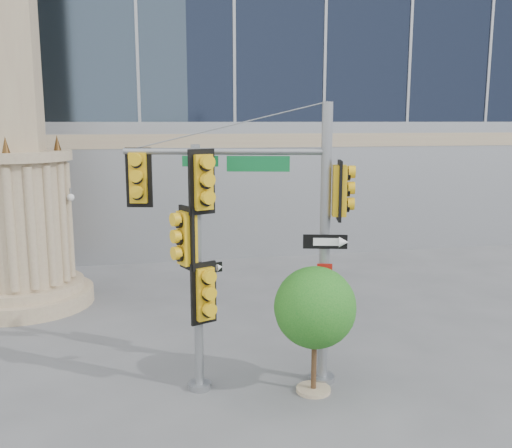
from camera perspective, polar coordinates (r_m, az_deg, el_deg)
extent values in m
plane|color=#545456|center=(12.31, 0.23, -19.11)|extent=(120.00, 120.00, 0.00)
cylinder|color=tan|center=(20.66, -22.03, -6.78)|extent=(4.40, 4.40, 0.50)
cylinder|color=tan|center=(20.55, -22.11, -5.71)|extent=(3.80, 3.80, 0.30)
cylinder|color=tan|center=(20.10, -22.52, 0.20)|extent=(3.00, 3.00, 4.00)
cylinder|color=tan|center=(19.87, -22.95, 6.32)|extent=(3.50, 3.50, 0.30)
cone|color=#472D14|center=(19.65, -19.27, 7.68)|extent=(0.24, 0.24, 0.50)
cylinder|color=slate|center=(14.02, 6.59, -15.04)|extent=(0.60, 0.60, 0.13)
cylinder|color=slate|center=(12.99, 6.87, -2.33)|extent=(0.24, 0.24, 6.45)
cylinder|color=slate|center=(12.73, -3.19, 7.26)|extent=(4.40, 1.31, 0.15)
cube|color=#0C672E|center=(12.67, 0.22, 6.04)|extent=(1.36, 0.40, 0.34)
cube|color=gold|center=(13.12, -11.62, 4.56)|extent=(0.65, 0.44, 1.34)
cube|color=gold|center=(12.80, 8.34, 3.31)|extent=(0.44, 0.65, 1.34)
cube|color=black|center=(12.81, 6.93, -1.77)|extent=(0.96, 0.29, 0.32)
cube|color=#A3120F|center=(12.98, 6.86, -5.02)|extent=(0.34, 0.12, 0.49)
cylinder|color=slate|center=(13.63, -5.64, -15.77)|extent=(0.53, 0.53, 0.13)
cylinder|color=slate|center=(12.68, -5.86, -4.71)|extent=(0.20, 0.20, 5.55)
cube|color=gold|center=(12.11, -5.47, 4.21)|extent=(0.68, 0.52, 1.39)
cube|color=gold|center=(12.39, -6.91, -1.40)|extent=(0.52, 0.68, 1.39)
cube|color=gold|center=(12.60, -5.28, -6.90)|extent=(0.68, 0.52, 1.39)
cube|color=black|center=(12.65, -4.77, -4.47)|extent=(0.65, 0.30, 0.22)
cylinder|color=tan|center=(13.51, 5.76, -16.15)|extent=(0.78, 0.78, 0.09)
cylinder|color=#382314|center=(13.20, 5.82, -13.28)|extent=(0.12, 0.12, 1.56)
sphere|color=#166119|center=(12.76, 5.92, -8.28)|extent=(1.82, 1.82, 1.82)
sphere|color=#166119|center=(13.16, 7.24, -8.93)|extent=(1.13, 1.13, 1.13)
sphere|color=#166119|center=(12.55, 4.87, -9.64)|extent=(0.95, 0.95, 0.95)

